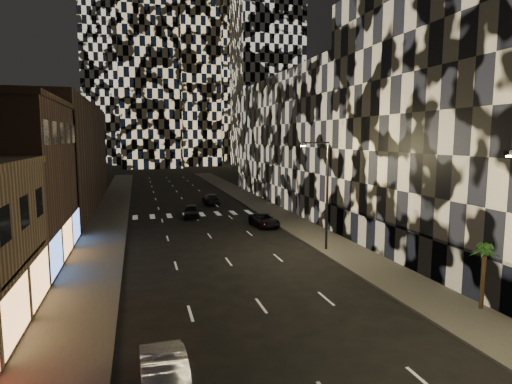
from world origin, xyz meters
TOP-DOWN VIEW (x-y plane):
  - sidewalk_left at (-10.00, 50.00)m, footprint 4.00×120.00m
  - sidewalk_right at (10.00, 50.00)m, footprint 4.00×120.00m
  - curb_left at (-7.90, 50.00)m, footprint 0.20×120.00m
  - curb_right at (7.90, 50.00)m, footprint 0.20×120.00m
  - retail_filler_left at (-17.00, 60.00)m, footprint 10.00×40.00m
  - midrise_right at (20.00, 24.50)m, footprint 16.00×25.00m
  - midrise_base at (12.30, 24.50)m, footprint 0.60×25.00m
  - midrise_filler_right at (20.00, 57.00)m, footprint 16.00×40.00m
  - tower_right_mid at (35.00, 135.00)m, footprint 20.00×20.00m
  - tower_center_low at (-2.00, 140.00)m, footprint 18.00×18.00m
  - streetlight_far at (8.35, 30.00)m, footprint 2.55×0.25m
  - car_silver_parked at (-5.80, 12.44)m, footprint 1.80×4.84m
  - car_dark_midlane at (-0.50, 48.14)m, footprint 2.34×4.67m
  - car_dark_oncoming at (3.50, 57.81)m, footprint 2.18×5.18m
  - car_dark_rightlane at (6.40, 40.92)m, footprint 2.53×5.04m
  - palm_tree at (11.46, 16.09)m, footprint 1.86×1.84m

SIDE VIEW (x-z plane):
  - sidewalk_left at x=-10.00m, z-range 0.00..0.15m
  - sidewalk_right at x=10.00m, z-range 0.00..0.15m
  - curb_left at x=-7.90m, z-range 0.00..0.15m
  - curb_right at x=7.90m, z-range 0.00..0.15m
  - car_dark_rightlane at x=6.40m, z-range 0.00..1.37m
  - car_dark_oncoming at x=3.50m, z-range 0.00..1.49m
  - car_dark_midlane at x=-0.50m, z-range 0.00..1.53m
  - car_silver_parked at x=-5.80m, z-range 0.00..1.58m
  - midrise_base at x=12.30m, z-range 0.00..3.00m
  - palm_tree at x=11.46m, z-range 1.33..4.98m
  - streetlight_far at x=8.35m, z-range 0.85..9.85m
  - retail_filler_left at x=-17.00m, z-range 0.00..14.00m
  - midrise_filler_right at x=20.00m, z-range 0.00..18.00m
  - midrise_right at x=20.00m, z-range 0.00..22.00m
  - tower_center_low at x=-2.00m, z-range 0.00..95.00m
  - tower_right_mid at x=35.00m, z-range 0.00..100.00m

